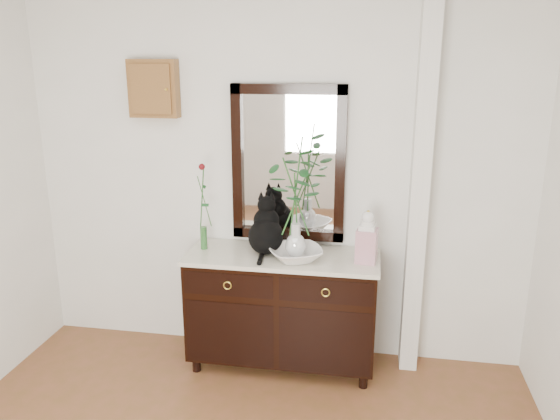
% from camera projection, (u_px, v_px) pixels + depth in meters
% --- Properties ---
extents(wall_back, '(3.60, 0.04, 2.70)m').
position_uv_depth(wall_back, '(275.00, 176.00, 3.87)').
color(wall_back, white).
rests_on(wall_back, ground).
extents(pilaster, '(0.12, 0.20, 2.70)m').
position_uv_depth(pilaster, '(420.00, 184.00, 3.63)').
color(pilaster, white).
rests_on(pilaster, ground).
extents(sideboard, '(1.33, 0.52, 0.82)m').
position_uv_depth(sideboard, '(282.00, 305.00, 3.86)').
color(sideboard, black).
rests_on(sideboard, ground).
extents(wall_mirror, '(0.80, 0.06, 1.10)m').
position_uv_depth(wall_mirror, '(288.00, 164.00, 3.82)').
color(wall_mirror, black).
rests_on(wall_mirror, wall_back).
extents(key_cabinet, '(0.35, 0.10, 0.40)m').
position_uv_depth(key_cabinet, '(154.00, 89.00, 3.81)').
color(key_cabinet, brown).
rests_on(key_cabinet, wall_back).
extents(cat, '(0.31, 0.37, 0.40)m').
position_uv_depth(cat, '(266.00, 225.00, 3.76)').
color(cat, black).
rests_on(cat, sideboard).
extents(lotus_bowl, '(0.46, 0.46, 0.09)m').
position_uv_depth(lotus_bowl, '(295.00, 254.00, 3.65)').
color(lotus_bowl, white).
rests_on(lotus_bowl, sideboard).
extents(vase_branches, '(0.48, 0.48, 0.83)m').
position_uv_depth(vase_branches, '(296.00, 198.00, 3.55)').
color(vase_branches, silver).
rests_on(vase_branches, lotus_bowl).
extents(bud_vase_rose, '(0.10, 0.10, 0.63)m').
position_uv_depth(bud_vase_rose, '(202.00, 206.00, 3.79)').
color(bud_vase_rose, '#30692F').
rests_on(bud_vase_rose, sideboard).
extents(ginger_jar, '(0.15, 0.15, 0.36)m').
position_uv_depth(ginger_jar, '(367.00, 236.00, 3.58)').
color(ginger_jar, white).
rests_on(ginger_jar, sideboard).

